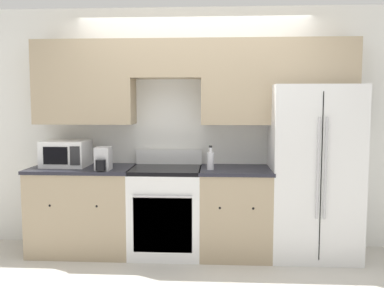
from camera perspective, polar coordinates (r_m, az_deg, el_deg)
The scene contains 9 objects.
ground_plane at distance 4.35m, azimuth -0.25°, elevation -15.74°, with size 12.00×12.00×0.00m, color beige.
wall_back at distance 4.64m, azimuth 0.38°, elevation 4.68°, with size 8.00×0.39×2.60m.
lower_cabinets_left at distance 4.72m, azimuth -14.31°, elevation -8.44°, with size 1.07×0.64×0.91m.
lower_cabinets_right at distance 4.50m, azimuth 5.76°, elevation -8.95°, with size 0.74×0.64×0.91m.
oven_range at distance 4.53m, azimuth -3.46°, elevation -8.79°, with size 0.72×0.65×1.07m.
refrigerator at distance 4.56m, azimuth 15.83°, elevation -3.54°, with size 0.87×0.72×1.75m.
microwave at distance 4.72m, azimuth -16.44°, elevation -1.22°, with size 0.46×0.39×0.27m.
bottle at distance 4.31m, azimuth 2.48°, elevation -2.16°, with size 0.07×0.07×0.24m.
paper_towel_holder at distance 4.35m, azimuth -11.80°, elevation -2.04°, with size 0.14×0.23×0.23m.
Camera 1 is at (0.26, -4.05, 1.58)m, focal length 40.00 mm.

